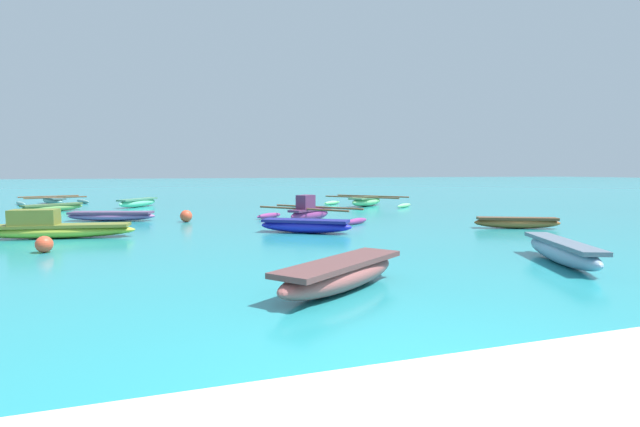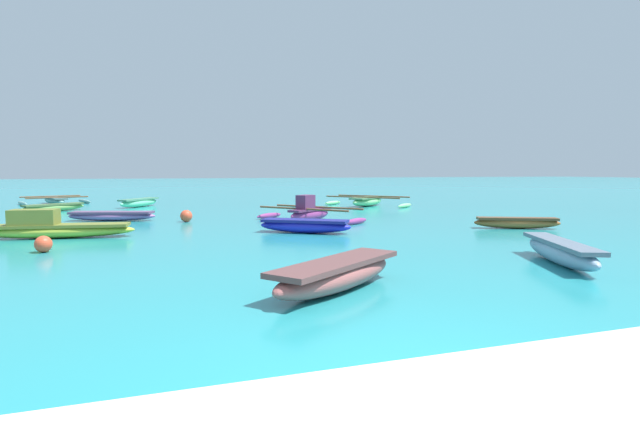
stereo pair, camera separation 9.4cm
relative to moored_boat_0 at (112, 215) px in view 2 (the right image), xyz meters
name	(u,v)px [view 2 (the right image)]	position (x,y,z in m)	size (l,w,h in m)	color
ground_plane	(477,425)	(3.41, -16.51, -0.19)	(240.00, 240.00, 0.00)	teal
moored_boat_0	(112,215)	(0.00, 0.00, 0.00)	(3.19, 1.64, 0.33)	#935F9C
moored_boat_1	(560,251)	(8.76, -11.86, 0.06)	(1.63, 2.98, 0.45)	#8AA5C2
moored_boat_2	(54,207)	(-2.72, 5.31, 0.00)	(2.53, 2.11, 0.34)	#72A653
moored_boat_3	(517,222)	(12.08, -6.77, 0.01)	(2.55, 1.55, 0.35)	#945628
moored_boat_4	(337,274)	(3.91, -12.44, 0.06)	(2.76, 2.29, 0.45)	#9B5451
moored_boat_5	(54,200)	(-3.54, 10.75, 0.01)	(3.83, 3.44, 0.43)	#659F99
moored_boat_6	(52,228)	(-1.21, -4.49, 0.08)	(4.12, 1.34, 0.78)	#AAB535
moored_boat_7	(367,201)	(11.82, 3.84, 0.06)	(3.97, 4.33, 0.52)	#83DD8A
moored_boat_8	(305,225)	(5.53, -5.62, 0.03)	(2.64, 2.08, 0.39)	#2022BD
moored_boat_9	(309,213)	(6.69, -2.46, 0.12)	(3.51, 4.01, 0.94)	#91367A
moored_boat_10	(139,202)	(0.81, 7.00, 0.05)	(2.07, 2.69, 0.42)	#6EDFA4
mooring_buoy_0	(43,244)	(-0.96, -7.07, 0.00)	(0.37, 0.37, 0.37)	#E54C2D
mooring_buoy_1	(186,216)	(2.50, -1.31, 0.02)	(0.42, 0.42, 0.42)	#E54C2D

